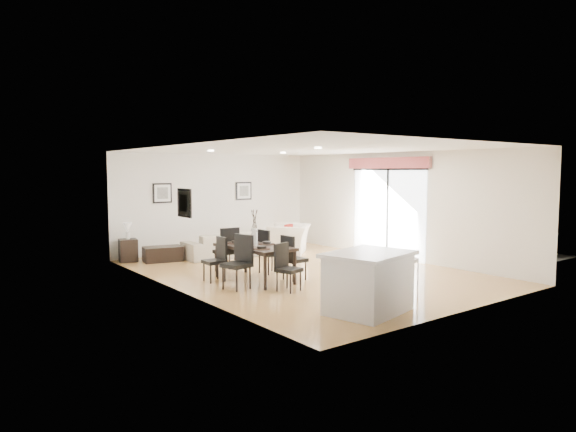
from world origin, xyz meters
TOP-DOWN VIEW (x-y plane):
  - ground at (0.00, 0.00)m, footprint 8.00×8.00m
  - wall_back at (0.00, 4.00)m, footprint 6.00×0.04m
  - wall_front at (0.00, -4.00)m, footprint 6.00×0.04m
  - wall_left at (-3.00, 0.00)m, footprint 0.04×8.00m
  - wall_right at (3.00, 0.00)m, footprint 0.04×8.00m
  - ceiling at (0.00, 0.00)m, footprint 6.00×8.00m
  - sofa at (-0.38, 2.80)m, footprint 2.25×0.98m
  - armchair at (1.31, 2.32)m, footprint 1.58×1.57m
  - courtyard_plant_a at (5.41, -0.33)m, footprint 0.72×0.66m
  - courtyard_plant_b at (5.72, 1.02)m, footprint 0.52×0.52m
  - dining_table at (-1.38, -0.07)m, footprint 0.99×1.79m
  - dining_chair_wnear at (-1.98, -0.48)m, footprint 0.56×0.56m
  - dining_chair_wfar at (-1.99, 0.36)m, footprint 0.42×0.42m
  - dining_chair_enear at (-0.77, -0.50)m, footprint 0.42×0.42m
  - dining_chair_efar at (-0.77, 0.36)m, footprint 0.44×0.44m
  - dining_chair_head at (-1.40, -1.14)m, footprint 0.49×0.49m
  - dining_chair_foot at (-1.38, 1.00)m, footprint 0.47×0.47m
  - vase at (-1.38, -0.07)m, footprint 0.80×1.31m
  - coffee_table at (-1.96, 3.19)m, footprint 1.01×0.72m
  - side_table at (-2.66, 3.66)m, footprint 0.49×0.49m
  - table_lamp at (-2.66, 3.66)m, footprint 0.21×0.21m
  - cushion at (1.20, 2.21)m, footprint 0.37×0.28m
  - kitchen_island at (-1.24, -3.11)m, footprint 1.57×1.34m
  - bar_stool at (-0.29, -3.11)m, footprint 0.35×0.35m
  - framed_print_back_left at (-1.60, 3.97)m, footprint 0.52×0.04m
  - framed_print_back_right at (0.90, 3.97)m, footprint 0.52×0.04m
  - framed_print_left_wall at (-2.97, -0.20)m, footprint 0.04×0.52m
  - sliding_door at (2.96, 0.30)m, footprint 0.12×2.70m
  - courtyard at (6.16, 0.87)m, footprint 6.00×6.00m

SIDE VIEW (x-z plane):
  - ground at x=0.00m, z-range 0.00..0.00m
  - coffee_table at x=-1.96m, z-range 0.00..0.37m
  - side_table at x=-2.66m, z-range 0.00..0.56m
  - sofa at x=-0.38m, z-range 0.00..0.64m
  - courtyard_plant_a at x=5.41m, z-range 0.00..0.68m
  - courtyard_plant_b at x=5.72m, z-range 0.00..0.71m
  - armchair at x=1.31m, z-range 0.00..0.77m
  - kitchen_island at x=-1.24m, z-range 0.01..0.96m
  - dining_chair_head at x=-1.40m, z-range 0.05..0.94m
  - dining_chair_wfar at x=-1.99m, z-range 0.05..0.95m
  - dining_chair_enear at x=-0.77m, z-range 0.05..0.98m
  - dining_chair_efar at x=-0.77m, z-range 0.06..1.02m
  - dining_chair_foot at x=-1.38m, z-range 0.06..1.05m
  - dining_chair_wnear at x=-1.98m, z-range 0.06..1.08m
  - cushion at x=1.20m, z-range 0.44..0.80m
  - dining_table at x=-1.38m, z-range 0.29..1.01m
  - bar_stool at x=-0.29m, z-range 0.27..1.04m
  - table_lamp at x=-2.66m, z-range 0.62..1.02m
  - courtyard at x=6.16m, z-range -0.08..1.92m
  - vase at x=-1.38m, z-range 0.68..1.41m
  - wall_back at x=0.00m, z-range 0.00..2.70m
  - wall_front at x=0.00m, z-range 0.00..2.70m
  - wall_left at x=-3.00m, z-range 0.00..2.70m
  - wall_right at x=3.00m, z-range 0.00..2.70m
  - framed_print_back_left at x=-1.60m, z-range 1.39..1.91m
  - framed_print_back_right at x=0.90m, z-range 1.39..1.91m
  - framed_print_left_wall at x=-2.97m, z-range 1.39..1.91m
  - sliding_door at x=2.96m, z-range 0.38..2.95m
  - ceiling at x=0.00m, z-range 2.69..2.71m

